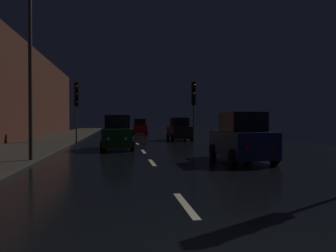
% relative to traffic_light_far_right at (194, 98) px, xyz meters
% --- Properties ---
extents(ground, '(26.48, 84.00, 0.02)m').
position_rel_traffic_light_far_right_xyz_m(ground, '(-4.74, 0.93, -3.59)').
color(ground, black).
extents(sidewalk_left, '(4.40, 84.00, 0.15)m').
position_rel_traffic_light_far_right_xyz_m(sidewalk_left, '(-11.78, 0.93, -3.51)').
color(sidewalk_left, '#38332B').
rests_on(sidewalk_left, ground).
extents(lane_centerline, '(0.16, 30.34, 0.01)m').
position_rel_traffic_light_far_right_xyz_m(lane_centerline, '(-4.74, -7.39, -3.58)').
color(lane_centerline, beige).
rests_on(lane_centerline, ground).
extents(traffic_light_far_right, '(0.31, 0.46, 4.93)m').
position_rel_traffic_light_far_right_xyz_m(traffic_light_far_right, '(0.00, 0.00, 0.00)').
color(traffic_light_far_right, '#38383A').
rests_on(traffic_light_far_right, ground).
extents(traffic_light_far_left, '(0.38, 0.48, 4.79)m').
position_rel_traffic_light_far_right_xyz_m(traffic_light_far_left, '(-9.47, 0.51, -0.11)').
color(traffic_light_far_left, '#38383A').
rests_on(traffic_light_far_left, ground).
extents(streetlamp_overhead, '(1.70, 0.44, 7.22)m').
position_rel_traffic_light_far_right_xyz_m(streetlamp_overhead, '(-9.22, -12.96, 1.20)').
color(streetlamp_overhead, '#2D2D30').
rests_on(streetlamp_overhead, ground).
extents(car_approaching_headlights, '(1.91, 4.14, 2.09)m').
position_rel_traffic_light_far_right_xyz_m(car_approaching_headlights, '(-6.20, -6.42, -2.63)').
color(car_approaching_headlights, '#0F3819').
rests_on(car_approaching_headlights, ground).
extents(car_parked_right_near, '(1.94, 4.21, 2.12)m').
position_rel_traffic_light_far_right_xyz_m(car_parked_right_near, '(-0.80, -13.24, -2.61)').
color(car_parked_right_near, '#141E51').
rests_on(car_parked_right_near, ground).
extents(car_distant_taillights, '(1.79, 3.88, 1.96)m').
position_rel_traffic_light_far_right_xyz_m(car_distant_taillights, '(-3.55, 14.78, -2.69)').
color(car_distant_taillights, maroon).
rests_on(car_distant_taillights, ground).
extents(car_parked_right_far, '(1.83, 3.96, 2.00)m').
position_rel_traffic_light_far_right_xyz_m(car_parked_right_far, '(-0.80, 2.26, -2.67)').
color(car_parked_right_far, black).
rests_on(car_parked_right_far, ground).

